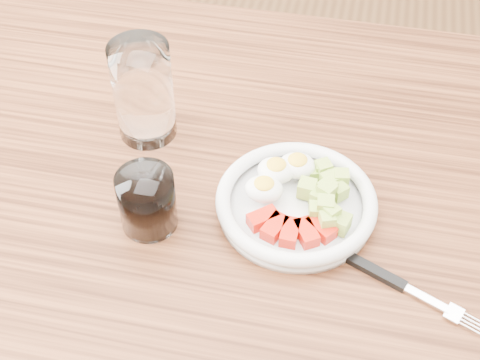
% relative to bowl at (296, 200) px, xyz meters
% --- Properties ---
extents(dining_table, '(1.50, 0.90, 0.77)m').
position_rel_bowl_xyz_m(dining_table, '(-0.07, -0.00, -0.12)').
color(dining_table, brown).
rests_on(dining_table, ground).
extents(bowl, '(0.21, 0.21, 0.05)m').
position_rel_bowl_xyz_m(bowl, '(0.00, 0.00, 0.00)').
color(bowl, white).
rests_on(bowl, dining_table).
extents(fork, '(0.19, 0.09, 0.01)m').
position_rel_bowl_xyz_m(fork, '(0.13, -0.09, -0.01)').
color(fork, black).
rests_on(fork, dining_table).
extents(water_glass, '(0.08, 0.08, 0.15)m').
position_rel_bowl_xyz_m(water_glass, '(-0.23, 0.10, 0.06)').
color(water_glass, white).
rests_on(water_glass, dining_table).
extents(coffee_glass, '(0.07, 0.07, 0.08)m').
position_rel_bowl_xyz_m(coffee_glass, '(-0.18, -0.06, 0.02)').
color(coffee_glass, white).
rests_on(coffee_glass, dining_table).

